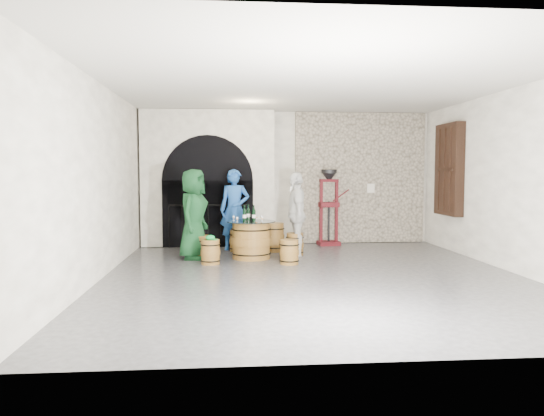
{
  "coord_description": "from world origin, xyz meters",
  "views": [
    {
      "loc": [
        -1.4,
        -8.51,
        1.74
      ],
      "look_at": [
        -0.58,
        1.38,
        1.05
      ],
      "focal_mm": 34.0,
      "sensor_mm": 36.0,
      "label": 1
    }
  ],
  "objects": [
    {
      "name": "barrel_table",
      "position": [
        -0.97,
        1.8,
        0.38
      ],
      "size": [
        0.98,
        0.98,
        0.76
      ],
      "color": "brown",
      "rests_on": "ground"
    },
    {
      "name": "control_box",
      "position": [
        2.05,
        3.86,
        1.35
      ],
      "size": [
        0.18,
        0.1,
        0.22
      ],
      "primitive_type": "cube",
      "color": "silver",
      "rests_on": "wall_back"
    },
    {
      "name": "ceiling",
      "position": [
        0.0,
        0.0,
        3.2
      ],
      "size": [
        8.0,
        8.0,
        0.0
      ],
      "primitive_type": "plane",
      "rotation": [
        3.14,
        0.0,
        0.0
      ],
      "color": "beige",
      "rests_on": "wall_back"
    },
    {
      "name": "barrel_stool_far",
      "position": [
        -1.22,
        2.76,
        0.23
      ],
      "size": [
        0.38,
        0.38,
        0.47
      ],
      "color": "brown",
      "rests_on": "ground"
    },
    {
      "name": "shuttered_window",
      "position": [
        3.38,
        2.4,
        1.8
      ],
      "size": [
        0.23,
        1.1,
        2.0
      ],
      "color": "black",
      "rests_on": "wall_right"
    },
    {
      "name": "wine_bottle_right",
      "position": [
        -1.02,
        2.0,
        0.89
      ],
      "size": [
        0.08,
        0.08,
        0.32
      ],
      "color": "black",
      "rests_on": "barrel_table"
    },
    {
      "name": "tasting_glass_a",
      "position": [
        -1.25,
        1.68,
        0.81
      ],
      "size": [
        0.05,
        0.05,
        0.1
      ],
      "primitive_type": null,
      "color": "#BC6724",
      "rests_on": "barrel_table"
    },
    {
      "name": "tasting_glass_f",
      "position": [
        -1.32,
        1.95,
        0.81
      ],
      "size": [
        0.05,
        0.05,
        0.1
      ],
      "primitive_type": null,
      "color": "#BC6724",
      "rests_on": "barrel_table"
    },
    {
      "name": "tasting_glass_b",
      "position": [
        -0.75,
        1.96,
        0.81
      ],
      "size": [
        0.05,
        0.05,
        0.1
      ],
      "primitive_type": null,
      "color": "#BC6724",
      "rests_on": "barrel_table"
    },
    {
      "name": "arched_opening",
      "position": [
        -1.9,
        3.74,
        1.58
      ],
      "size": [
        3.1,
        0.6,
        3.19
      ],
      "color": "white",
      "rests_on": "ground"
    },
    {
      "name": "side_barrel",
      "position": [
        -0.43,
        2.7,
        0.31
      ],
      "size": [
        0.47,
        0.47,
        0.62
      ],
      "rotation": [
        0.0,
        0.0,
        0.12
      ],
      "color": "brown",
      "rests_on": "ground"
    },
    {
      "name": "corking_press",
      "position": [
        0.96,
        3.56,
        1.05
      ],
      "size": [
        0.76,
        0.45,
        1.8
      ],
      "rotation": [
        0.0,
        0.0,
        0.1
      ],
      "color": "#500D16",
      "rests_on": "ground"
    },
    {
      "name": "wall_right",
      "position": [
        3.5,
        0.0,
        1.6
      ],
      "size": [
        0.0,
        8.0,
        8.0
      ],
      "primitive_type": "plane",
      "rotation": [
        1.57,
        0.0,
        -1.57
      ],
      "color": "white",
      "rests_on": "ground"
    },
    {
      "name": "person_white",
      "position": [
        -0.01,
        2.14,
        0.87
      ],
      "size": [
        0.44,
        1.03,
        1.75
      ],
      "primitive_type": "imported",
      "rotation": [
        0.0,
        0.0,
        -1.58
      ],
      "color": "silver",
      "rests_on": "ground"
    },
    {
      "name": "green_cap",
      "position": [
        -1.76,
        1.22,
        0.51
      ],
      "size": [
        0.23,
        0.18,
        0.1
      ],
      "color": "#0C8D36",
      "rests_on": "barrel_stool_near_left"
    },
    {
      "name": "tasting_glass_c",
      "position": [
        -1.08,
        2.01,
        0.81
      ],
      "size": [
        0.05,
        0.05,
        0.1
      ],
      "primitive_type": null,
      "color": "#BC6724",
      "rests_on": "barrel_table"
    },
    {
      "name": "person_green",
      "position": [
        -2.12,
        1.84,
        0.9
      ],
      "size": [
        0.81,
        1.01,
        1.81
      ],
      "primitive_type": "imported",
      "rotation": [
        0.0,
        0.0,
        1.27
      ],
      "color": "#103A1B",
      "rests_on": "ground"
    },
    {
      "name": "tasting_glass_e",
      "position": [
        -0.75,
        1.66,
        0.81
      ],
      "size": [
        0.05,
        0.05,
        0.1
      ],
      "primitive_type": null,
      "color": "#BC6724",
      "rests_on": "barrel_table"
    },
    {
      "name": "person_blue",
      "position": [
        -1.29,
        3.0,
        0.91
      ],
      "size": [
        0.68,
        0.46,
        1.81
      ],
      "primitive_type": "imported",
      "rotation": [
        0.0,
        0.0,
        -0.04
      ],
      "color": "#1B4B99",
      "rests_on": "ground"
    },
    {
      "name": "barrel_stool_near_left",
      "position": [
        -1.77,
        1.22,
        0.23
      ],
      "size": [
        0.38,
        0.38,
        0.47
      ],
      "color": "brown",
      "rests_on": "ground"
    },
    {
      "name": "wall_left",
      "position": [
        -3.5,
        0.0,
        1.6
      ],
      "size": [
        0.0,
        8.0,
        8.0
      ],
      "primitive_type": "plane",
      "rotation": [
        1.57,
        0.0,
        1.57
      ],
      "color": "white",
      "rests_on": "ground"
    },
    {
      "name": "barrel_stool_right",
      "position": [
        -0.04,
        2.13,
        0.23
      ],
      "size": [
        0.38,
        0.38,
        0.47
      ],
      "color": "brown",
      "rests_on": "ground"
    },
    {
      "name": "wine_bottle_left",
      "position": [
        -1.1,
        1.77,
        0.89
      ],
      "size": [
        0.08,
        0.08,
        0.32
      ],
      "color": "black",
      "rests_on": "barrel_table"
    },
    {
      "name": "barrel_stool_near_right",
      "position": [
        -0.28,
        1.1,
        0.23
      ],
      "size": [
        0.38,
        0.38,
        0.47
      ],
      "color": "brown",
      "rests_on": "ground"
    },
    {
      "name": "ground",
      "position": [
        0.0,
        0.0,
        0.0
      ],
      "size": [
        8.0,
        8.0,
        0.0
      ],
      "primitive_type": "plane",
      "color": "#313134",
      "rests_on": "ground"
    },
    {
      "name": "wall_back",
      "position": [
        0.0,
        4.0,
        1.6
      ],
      "size": [
        8.0,
        0.0,
        8.0
      ],
      "primitive_type": "plane",
      "rotation": [
        1.57,
        0.0,
        0.0
      ],
      "color": "white",
      "rests_on": "ground"
    },
    {
      "name": "barrel_stool_left",
      "position": [
        -1.96,
        1.84,
        0.23
      ],
      "size": [
        0.38,
        0.38,
        0.47
      ],
      "color": "brown",
      "rests_on": "ground"
    },
    {
      "name": "stone_facing_panel",
      "position": [
        1.8,
        3.94,
        1.6
      ],
      "size": [
        3.2,
        0.12,
        3.18
      ],
      "primitive_type": "cube",
      "color": "tan",
      "rests_on": "ground"
    },
    {
      "name": "tasting_glass_d",
      "position": [
        -0.85,
        2.04,
        0.81
      ],
      "size": [
        0.05,
        0.05,
        0.1
      ],
      "primitive_type": null,
      "color": "#BC6724",
      "rests_on": "barrel_table"
    },
    {
      "name": "wine_bottle_center",
      "position": [
        -0.91,
        1.76,
        0.89
      ],
      "size": [
        0.08,
        0.08,
        0.32
      ],
      "color": "black",
      "rests_on": "barrel_table"
    },
    {
      "name": "wall_front",
      "position": [
        0.0,
        -4.0,
        1.6
      ],
      "size": [
        8.0,
        0.0,
        8.0
      ],
      "primitive_type": "plane",
      "rotation": [
        -1.57,
        0.0,
        0.0
      ],
      "color": "white",
      "rests_on": "ground"
    }
  ]
}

